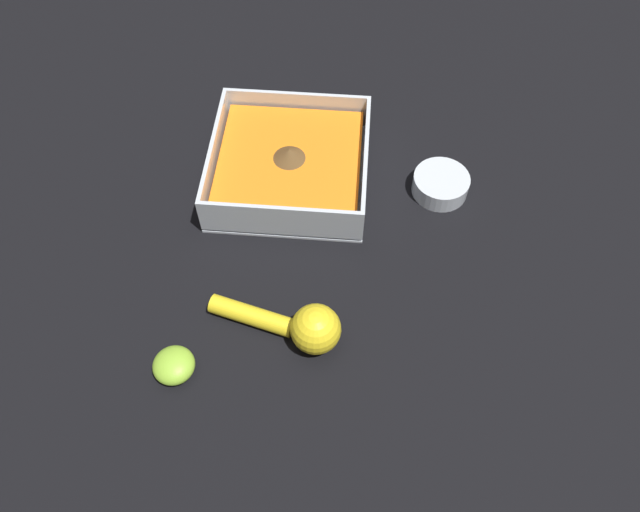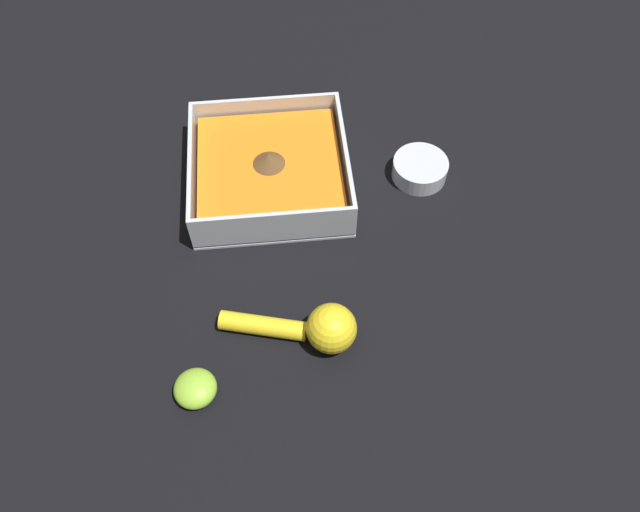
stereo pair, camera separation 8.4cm
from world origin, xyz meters
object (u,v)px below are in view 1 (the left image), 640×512
object	(u,v)px
lemon_squeezer	(301,326)
lemon_half	(174,365)
square_dish	(290,167)
spice_bowl	(440,185)

from	to	relation	value
lemon_squeezer	lemon_half	size ratio (longest dim) A/B	3.34
lemon_squeezer	lemon_half	bearing A→B (deg)	-143.94
square_dish	lemon_half	size ratio (longest dim) A/B	4.38
square_dish	lemon_half	world-z (taller)	square_dish
spice_bowl	lemon_squeezer	xyz separation A→B (m)	(-0.18, -0.26, 0.01)
spice_bowl	lemon_squeezer	size ratio (longest dim) A/B	0.47
square_dish	spice_bowl	xyz separation A→B (m)	(0.23, -0.01, -0.01)
square_dish	lemon_squeezer	xyz separation A→B (m)	(0.04, -0.27, 0.00)
spice_bowl	lemon_half	bearing A→B (deg)	-136.51
square_dish	spice_bowl	size ratio (longest dim) A/B	2.77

